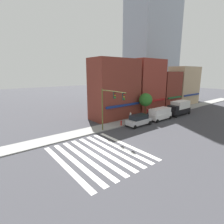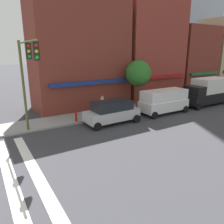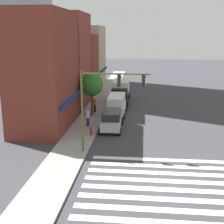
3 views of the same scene
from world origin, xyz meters
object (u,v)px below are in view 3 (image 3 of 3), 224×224
pedestrian_white_shirt (88,117)px  fire_hydrant (91,131)px  traffic_signal (106,95)px  van_white (117,104)px  box_truck_black (121,91)px  pedestrian_orange_vest (95,104)px  street_tree (92,85)px  suv_silver (112,119)px  pedestrian_red_jacket (92,105)px

pedestrian_white_shirt → fire_hydrant: (-3.07, -0.83, -0.46)m
traffic_signal → pedestrian_white_shirt: traffic_signal is taller
traffic_signal → fire_hydrant: bearing=25.8°
van_white → fire_hydrant: size_ratio=5.95×
traffic_signal → box_truck_black: size_ratio=1.08×
traffic_signal → pedestrian_white_shirt: size_ratio=3.80×
pedestrian_orange_vest → street_tree: 3.09m
pedestrian_orange_vest → suv_silver: bearing=27.3°
box_truck_black → suv_silver: bearing=-179.9°
pedestrian_red_jacket → pedestrian_orange_vest: bearing=-43.9°
box_truck_black → fire_hydrant: size_ratio=7.37×
suv_silver → fire_hydrant: size_ratio=5.64×
van_white → pedestrian_orange_vest: bearing=82.0°
suv_silver → fire_hydrant: bearing=145.2°
street_tree → box_truck_black: bearing=-19.6°
pedestrian_orange_vest → pedestrian_red_jacket: bearing=-18.4°
fire_hydrant → pedestrian_white_shirt: bearing=15.1°
suv_silver → fire_hydrant: suv_silver is taller
fire_hydrant → pedestrian_red_jacket: bearing=8.4°
box_truck_black → pedestrian_orange_vest: bearing=156.9°
traffic_signal → van_white: (12.60, 0.21, -3.59)m
box_truck_black → fire_hydrant: (-15.39, 1.70, -0.97)m
pedestrian_orange_vest → fire_hydrant: pedestrian_orange_vest is taller
suv_silver → fire_hydrant: 3.13m
street_tree → pedestrian_white_shirt: bearing=-176.5°
suv_silver → pedestrian_red_jacket: suv_silver is taller
fire_hydrant → street_tree: street_tree is taller
traffic_signal → suv_silver: traffic_signal is taller
traffic_signal → pedestrian_white_shirt: bearing=21.3°
traffic_signal → pedestrian_orange_vest: bearing=12.7°
fire_hydrant → street_tree: size_ratio=0.17×
traffic_signal → van_white: 13.11m
suv_silver → pedestrian_white_shirt: suv_silver is taller
pedestrian_white_shirt → box_truck_black: bearing=101.0°
box_truck_black → pedestrian_white_shirt: (-12.32, 2.53, -0.51)m
traffic_signal → street_tree: (11.48, 3.01, -1.11)m
van_white → box_truck_black: 6.76m
suv_silver → van_white: (6.04, -0.00, 0.25)m
street_tree → pedestrian_red_jacket: bearing=8.6°
traffic_signal → pedestrian_red_jacket: (12.45, 3.16, -3.81)m
van_white → box_truck_black: (6.75, 0.00, 0.30)m
pedestrian_white_shirt → fire_hydrant: 3.21m
fire_hydrant → street_tree: bearing=8.3°
box_truck_black → pedestrian_red_jacket: 7.53m
pedestrian_white_shirt → street_tree: (4.44, 0.27, 2.70)m
pedestrian_white_shirt → fire_hydrant: bearing=-52.4°
suv_silver → fire_hydrant: (-2.60, 1.70, -0.42)m
box_truck_black → street_tree: (-7.87, 2.80, 2.18)m
box_truck_black → pedestrian_orange_vest: 6.94m
traffic_signal → street_tree: traffic_signal is taller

